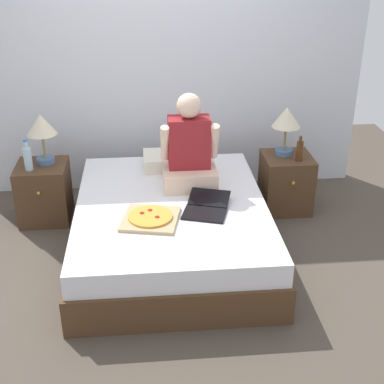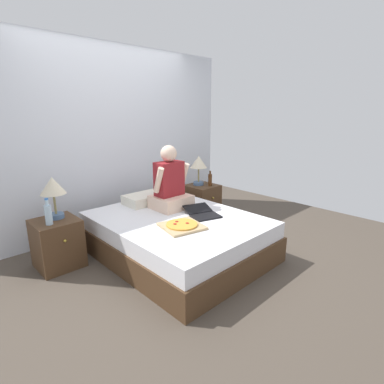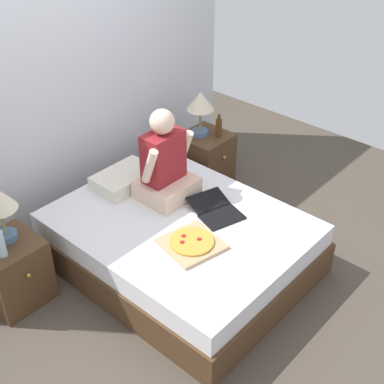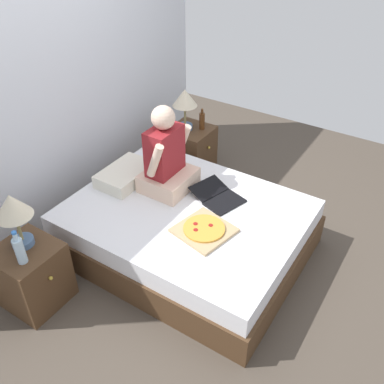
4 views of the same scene
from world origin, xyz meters
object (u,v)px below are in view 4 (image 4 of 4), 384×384
(water_bottle, at_px, (20,250))
(bed, at_px, (187,230))
(lamp_on_right_nightstand, at_px, (185,101))
(beer_bottle, at_px, (202,121))
(lamp_on_left_nightstand, at_px, (13,209))
(pizza_box, at_px, (204,230))
(nightstand_right, at_px, (191,150))
(person_seated, at_px, (166,159))
(nightstand_left, at_px, (32,275))
(laptop, at_px, (219,198))

(water_bottle, bearing_deg, bed, -26.29)
(lamp_on_right_nightstand, height_order, beer_bottle, lamp_on_right_nightstand)
(bed, xyz_separation_m, lamp_on_left_nightstand, (-1.07, 0.73, 0.63))
(pizza_box, bearing_deg, nightstand_right, 36.73)
(person_seated, bearing_deg, pizza_box, -119.80)
(beer_bottle, bearing_deg, water_bottle, 179.76)
(bed, xyz_separation_m, nightstand_left, (-1.11, 0.68, 0.04))
(lamp_on_left_nightstand, height_order, water_bottle, lamp_on_left_nightstand)
(nightstand_left, xyz_separation_m, water_bottle, (-0.08, -0.09, 0.38))
(nightstand_left, relative_size, lamp_on_right_nightstand, 1.17)
(nightstand_left, bearing_deg, bed, -31.41)
(nightstand_left, distance_m, laptop, 1.62)
(bed, xyz_separation_m, water_bottle, (-1.19, 0.59, 0.41))
(nightstand_left, distance_m, water_bottle, 0.39)
(beer_bottle, distance_m, laptop, 1.19)
(lamp_on_right_nightstand, relative_size, laptop, 0.92)
(beer_bottle, height_order, laptop, beer_bottle)
(bed, distance_m, nightstand_right, 1.30)
(lamp_on_left_nightstand, xyz_separation_m, pizza_box, (0.90, -1.00, -0.37))
(lamp_on_left_nightstand, distance_m, beer_bottle, 2.27)
(lamp_on_right_nightstand, distance_m, person_seated, 1.00)
(bed, bearing_deg, lamp_on_left_nightstand, 145.78)
(lamp_on_left_nightstand, bearing_deg, water_bottle, -130.60)
(bed, xyz_separation_m, nightstand_right, (1.11, 0.68, 0.04))
(nightstand_left, height_order, water_bottle, water_bottle)
(nightstand_right, relative_size, laptop, 1.08)
(lamp_on_left_nightstand, relative_size, person_seated, 0.58)
(water_bottle, height_order, lamp_on_right_nightstand, lamp_on_right_nightstand)
(lamp_on_right_nightstand, xyz_separation_m, laptop, (-0.82, -0.90, -0.37))
(person_seated, bearing_deg, lamp_on_left_nightstand, 161.78)
(bed, height_order, nightstand_left, nightstand_left)
(bed, distance_m, lamp_on_right_nightstand, 1.45)
(water_bottle, bearing_deg, lamp_on_left_nightstand, 49.40)
(pizza_box, bearing_deg, nightstand_left, 134.67)
(bed, relative_size, nightstand_right, 3.70)
(laptop, distance_m, pizza_box, 0.44)
(laptop, bearing_deg, lamp_on_left_nightstand, 146.03)
(lamp_on_right_nightstand, distance_m, beer_bottle, 0.29)
(nightstand_right, height_order, lamp_on_right_nightstand, lamp_on_right_nightstand)
(lamp_on_right_nightstand, xyz_separation_m, person_seated, (-0.91, -0.41, -0.11))
(nightstand_right, height_order, pizza_box, nightstand_right)
(lamp_on_left_nightstand, xyz_separation_m, laptop, (1.33, -0.90, -0.37))
(lamp_on_left_nightstand, bearing_deg, bed, -34.22)
(nightstand_right, xyz_separation_m, person_seated, (-0.94, -0.36, 0.49))
(bed, relative_size, lamp_on_right_nightstand, 4.35)
(lamp_on_left_nightstand, height_order, lamp_on_right_nightstand, same)
(nightstand_left, relative_size, laptop, 1.08)
(lamp_on_right_nightstand, distance_m, pizza_box, 1.65)
(nightstand_right, relative_size, person_seated, 0.68)
(laptop, bearing_deg, nightstand_right, 44.79)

